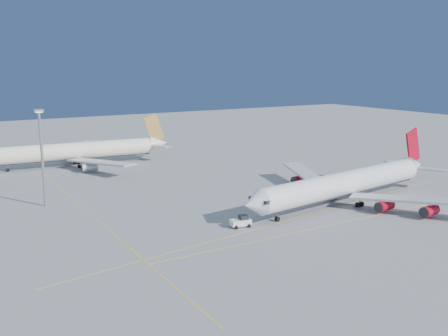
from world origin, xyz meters
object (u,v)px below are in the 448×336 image
(airliner_virgin, at_px, (348,183))
(pushback_tug, at_px, (241,222))
(light_mast, at_px, (42,150))
(airliner_etihad, at_px, (79,151))

(airliner_virgin, relative_size, pushback_tug, 14.65)
(airliner_virgin, bearing_deg, light_mast, 143.77)
(airliner_etihad, xyz_separation_m, light_mast, (-21.68, -47.65, 9.14))
(airliner_virgin, distance_m, light_mast, 77.73)
(airliner_virgin, height_order, light_mast, light_mast)
(pushback_tug, bearing_deg, airliner_virgin, 12.30)
(airliner_etihad, xyz_separation_m, pushback_tug, (11.80, -86.95, -4.10))
(light_mast, bearing_deg, airliner_etihad, 65.54)
(airliner_virgin, relative_size, airliner_etihad, 1.05)
(airliner_etihad, relative_size, pushback_tug, 13.90)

